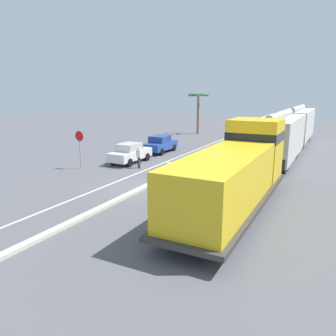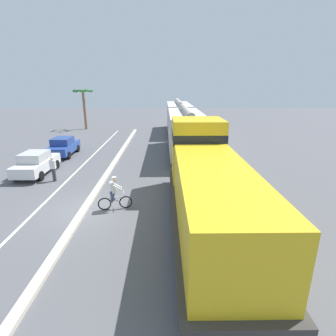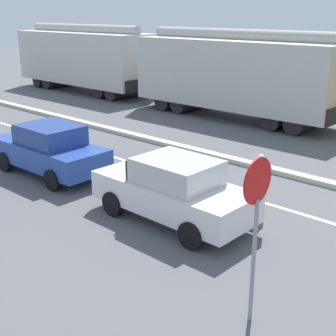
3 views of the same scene
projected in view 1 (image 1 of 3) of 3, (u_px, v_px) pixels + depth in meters
ground_plane at (147, 187)px, 20.16m from camera, size 120.00×120.00×0.00m
median_curb at (187, 166)px, 25.32m from camera, size 0.36×36.00×0.16m
lane_stripe at (160, 164)px, 26.42m from camera, size 0.14×36.00×0.01m
locomotive at (237, 173)px, 16.22m from camera, size 3.10×11.61×4.20m
hopper_car_lead at (279, 138)px, 26.65m from camera, size 2.90×10.60×4.18m
hopper_car_middle at (296, 125)px, 36.66m from camera, size 2.90×10.60×4.18m
parked_car_white at (130, 153)px, 26.90m from camera, size 1.86×4.21×1.62m
parked_car_blue at (160, 144)px, 31.44m from camera, size 1.88×4.22×1.62m
cyclist at (168, 177)px, 19.28m from camera, size 1.69×0.54×1.71m
stop_sign at (80, 142)px, 24.46m from camera, size 0.76×0.08×2.88m
palm_tree_near at (199, 102)px, 44.38m from camera, size 2.70×2.79×5.62m
pedestrian_by_cars at (139, 157)px, 24.94m from camera, size 0.34×0.22×1.62m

